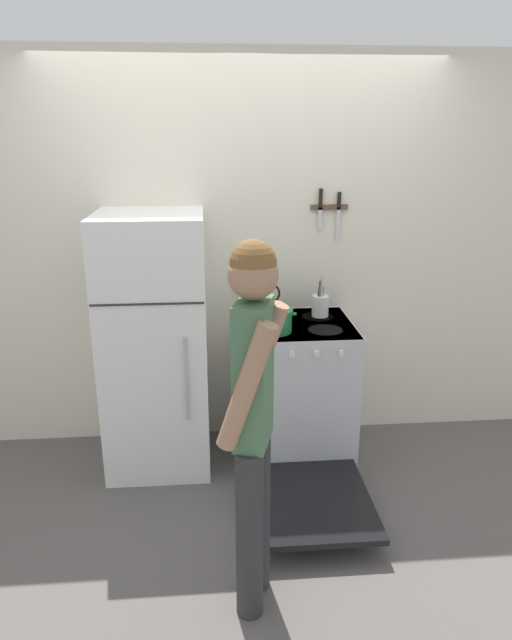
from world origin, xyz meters
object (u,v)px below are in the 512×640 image
(stove_range, at_px, (295,393))
(tea_kettle, at_px, (270,307))
(utensil_jar, at_px, (320,305))
(dutch_oven_pot, at_px, (273,320))
(refrigerator, at_px, (156,344))
(person, at_px, (253,413))

(stove_range, bearing_deg, tea_kettle, 131.14)
(utensil_jar, bearing_deg, dutch_oven_pot, -141.64)
(stove_range, xyz_separation_m, dutch_oven_pot, (-0.16, -0.09, 0.53))
(refrigerator, xyz_separation_m, person, (0.51, -1.24, 0.15))
(tea_kettle, relative_size, utensil_jar, 0.82)
(dutch_oven_pot, bearing_deg, person, -100.48)
(utensil_jar, xyz_separation_m, person, (-0.54, -1.37, -0.04))
(refrigerator, height_order, utensil_jar, refrigerator)
(person, bearing_deg, refrigerator, 38.83)
(refrigerator, xyz_separation_m, utensil_jar, (1.05, 0.13, 0.19))
(dutch_oven_pot, bearing_deg, tea_kettle, 87.23)
(dutch_oven_pot, xyz_separation_m, person, (-0.20, -1.10, -0.03))
(dutch_oven_pot, distance_m, person, 1.12)
(refrigerator, relative_size, dutch_oven_pot, 5.70)
(tea_kettle, bearing_deg, stove_range, -48.86)
(stove_range, relative_size, utensil_jar, 5.00)
(dutch_oven_pot, bearing_deg, stove_range, 29.98)
(dutch_oven_pot, height_order, utensil_jar, utensil_jar)
(stove_range, distance_m, tea_kettle, 0.58)
(stove_range, height_order, person, person)
(dutch_oven_pot, distance_m, utensil_jar, 0.43)
(utensil_jar, bearing_deg, stove_range, -135.45)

